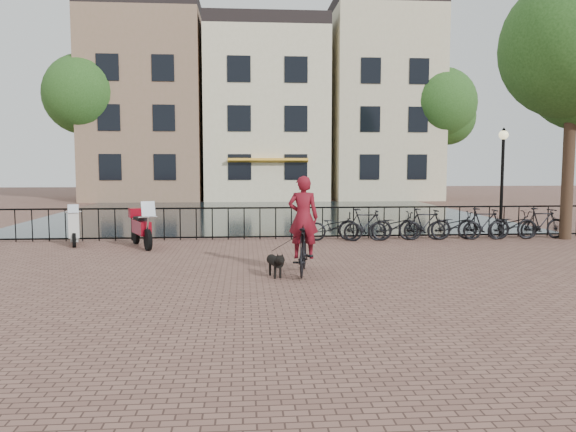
{
  "coord_description": "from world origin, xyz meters",
  "views": [
    {
      "loc": [
        -0.99,
        -9.68,
        2.38
      ],
      "look_at": [
        0.0,
        3.0,
        1.2
      ],
      "focal_mm": 35.0,
      "sensor_mm": 36.0,
      "label": 1
    }
  ],
  "objects": [
    {
      "name": "cyclist",
      "position": [
        0.27,
        2.28,
        0.94
      ],
      "size": [
        0.85,
        1.88,
        2.49
      ],
      "rotation": [
        0.0,
        0.0,
        2.98
      ],
      "color": "black",
      "rests_on": "ground"
    },
    {
      "name": "railing",
      "position": [
        0.0,
        8.0,
        0.5
      ],
      "size": [
        20.0,
        0.05,
        1.02
      ],
      "color": "black",
      "rests_on": "ground"
    },
    {
      "name": "motorcycle",
      "position": [
        -3.94,
        6.58,
        0.7
      ],
      "size": [
        1.2,
        1.98,
        1.4
      ],
      "rotation": [
        0.0,
        0.0,
        0.41
      ],
      "color": "maroon",
      "rests_on": "ground"
    },
    {
      "name": "parked_bike_6",
      "position": [
        7.5,
        7.4,
        0.45
      ],
      "size": [
        1.76,
        0.75,
        0.9
      ],
      "primitive_type": "imported",
      "rotation": [
        0.0,
        0.0,
        1.66
      ],
      "color": "black",
      "rests_on": "ground"
    },
    {
      "name": "parked_bike_0",
      "position": [
        1.8,
        7.4,
        0.45
      ],
      "size": [
        1.79,
        0.86,
        0.9
      ],
      "primitive_type": "imported",
      "rotation": [
        0.0,
        0.0,
        1.41
      ],
      "color": "black",
      "rests_on": "ground"
    },
    {
      "name": "tree_far_right",
      "position": [
        12.0,
        27.0,
        6.35
      ],
      "size": [
        4.76,
        4.76,
        8.76
      ],
      "color": "black",
      "rests_on": "ground"
    },
    {
      "name": "parked_bike_5",
      "position": [
        6.55,
        7.4,
        0.5
      ],
      "size": [
        1.69,
        0.56,
        1.0
      ],
      "primitive_type": "imported",
      "rotation": [
        0.0,
        0.0,
        1.52
      ],
      "color": "black",
      "rests_on": "ground"
    },
    {
      "name": "canal_water",
      "position": [
        0.0,
        17.3,
        0.0
      ],
      "size": [
        20.0,
        20.0,
        0.0
      ],
      "primitive_type": "plane",
      "color": "black",
      "rests_on": "ground"
    },
    {
      "name": "canal_house_left",
      "position": [
        -7.5,
        30.0,
        6.4
      ],
      "size": [
        7.5,
        9.0,
        12.8
      ],
      "color": "#81664B",
      "rests_on": "ground"
    },
    {
      "name": "tree_far_left",
      "position": [
        -11.0,
        27.0,
        6.73
      ],
      "size": [
        5.04,
        5.04,
        9.27
      ],
      "color": "black",
      "rests_on": "ground"
    },
    {
      "name": "lamp_post",
      "position": [
        7.2,
        7.6,
        2.38
      ],
      "size": [
        0.3,
        0.3,
        3.45
      ],
      "color": "black",
      "rests_on": "ground"
    },
    {
      "name": "tree_near_right",
      "position": [
        9.2,
        7.3,
        5.97
      ],
      "size": [
        4.48,
        4.48,
        8.24
      ],
      "color": "black",
      "rests_on": "ground"
    },
    {
      "name": "scooter",
      "position": [
        -6.0,
        7.17,
        0.63
      ],
      "size": [
        0.74,
        1.42,
        1.27
      ],
      "rotation": [
        0.0,
        0.0,
        0.27
      ],
      "color": "silver",
      "rests_on": "ground"
    },
    {
      "name": "parked_bike_2",
      "position": [
        3.7,
        7.4,
        0.45
      ],
      "size": [
        1.74,
        0.67,
        0.9
      ],
      "primitive_type": "imported",
      "rotation": [
        0.0,
        0.0,
        1.61
      ],
      "color": "black",
      "rests_on": "ground"
    },
    {
      "name": "parked_bike_1",
      "position": [
        2.75,
        7.4,
        0.5
      ],
      "size": [
        1.71,
        0.68,
        1.0
      ],
      "primitive_type": "imported",
      "rotation": [
        0.0,
        0.0,
        1.44
      ],
      "color": "black",
      "rests_on": "ground"
    },
    {
      "name": "ground",
      "position": [
        0.0,
        0.0,
        0.0
      ],
      "size": [
        100.0,
        100.0,
        0.0
      ],
      "primitive_type": "plane",
      "color": "brown",
      "rests_on": "ground"
    },
    {
      "name": "parked_bike_3",
      "position": [
        4.65,
        7.4,
        0.5
      ],
      "size": [
        1.67,
        0.51,
        1.0
      ],
      "primitive_type": "imported",
      "rotation": [
        0.0,
        0.0,
        1.55
      ],
      "color": "black",
      "rests_on": "ground"
    },
    {
      "name": "parked_bike_7",
      "position": [
        8.45,
        7.4,
        0.5
      ],
      "size": [
        1.69,
        0.59,
        1.0
      ],
      "primitive_type": "imported",
      "rotation": [
        0.0,
        0.0,
        1.64
      ],
      "color": "black",
      "rests_on": "ground"
    },
    {
      "name": "dog",
      "position": [
        -0.35,
        2.01,
        0.27
      ],
      "size": [
        0.44,
        0.83,
        0.53
      ],
      "rotation": [
        0.0,
        0.0,
        0.25
      ],
      "color": "black",
      "rests_on": "ground"
    },
    {
      "name": "parked_bike_4",
      "position": [
        5.6,
        7.4,
        0.45
      ],
      "size": [
        1.75,
        0.71,
        0.9
      ],
      "primitive_type": "imported",
      "rotation": [
        0.0,
        0.0,
        1.5
      ],
      "color": "black",
      "rests_on": "ground"
    },
    {
      "name": "canal_house_right",
      "position": [
        8.5,
        30.0,
        6.65
      ],
      "size": [
        7.0,
        9.0,
        13.3
      ],
      "color": "#C5B892",
      "rests_on": "ground"
    },
    {
      "name": "canal_house_mid",
      "position": [
        0.5,
        30.0,
        5.9
      ],
      "size": [
        8.0,
        9.5,
        11.8
      ],
      "color": "beige",
      "rests_on": "ground"
    }
  ]
}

